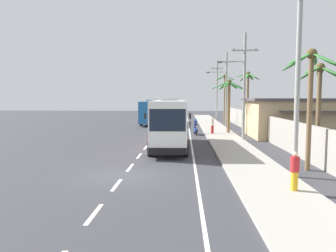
{
  "coord_description": "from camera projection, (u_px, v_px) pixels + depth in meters",
  "views": [
    {
      "loc": [
        3.01,
        -15.92,
        3.9
      ],
      "look_at": [
        1.76,
        9.18,
        1.7
      ],
      "focal_mm": 34.73,
      "sensor_mm": 36.0,
      "label": 1
    }
  ],
  "objects": [
    {
      "name": "pedestrian_near_kerb",
      "position": [
        295.0,
        170.0,
        13.13
      ],
      "size": [
        0.36,
        0.36,
        1.59
      ],
      "rotation": [
        0.0,
        0.0,
        5.3
      ],
      "color": "gold",
      "rests_on": "sidewalk_kerb"
    },
    {
      "name": "palm_nearest",
      "position": [
        319.0,
        90.0,
        19.34
      ],
      "size": [
        2.68,
        2.78,
        5.96
      ],
      "color": "brown",
      "rests_on": "ground"
    },
    {
      "name": "coach_bus_foreground",
      "position": [
        169.0,
        121.0,
        25.22
      ],
      "size": [
        3.06,
        10.81,
        3.95
      ],
      "color": "white",
      "rests_on": "ground"
    },
    {
      "name": "motorcycle_beside_bus",
      "position": [
        196.0,
        128.0,
        34.32
      ],
      "size": [
        0.56,
        1.96,
        1.66
      ],
      "color": "black",
      "rests_on": "ground"
    },
    {
      "name": "palm_third",
      "position": [
        229.0,
        95.0,
        34.76
      ],
      "size": [
        3.9,
        3.96,
        5.85
      ],
      "color": "brown",
      "rests_on": "ground"
    },
    {
      "name": "utility_pole_mid",
      "position": [
        243.0,
        84.0,
        28.94
      ],
      "size": [
        3.62,
        0.24,
        9.59
      ],
      "color": "#9E9E99",
      "rests_on": "ground"
    },
    {
      "name": "utility_pole_distant",
      "position": [
        217.0,
        89.0,
        55.61
      ],
      "size": [
        2.06,
        0.24,
        10.2
      ],
      "color": "#9E9E99",
      "rests_on": "ground"
    },
    {
      "name": "palm_fourth",
      "position": [
        248.0,
        88.0,
        39.16
      ],
      "size": [
        3.09,
        2.85,
        7.04
      ],
      "color": "brown",
      "rests_on": "ground"
    },
    {
      "name": "palm_farthest",
      "position": [
        225.0,
        89.0,
        46.15
      ],
      "size": [
        2.71,
        2.8,
        7.23
      ],
      "color": "brown",
      "rests_on": "ground"
    },
    {
      "name": "boundary_wall",
      "position": [
        267.0,
        128.0,
        29.64
      ],
      "size": [
        0.24,
        60.0,
        2.27
      ],
      "primitive_type": "cube",
      "color": "#9E998E",
      "rests_on": "ground"
    },
    {
      "name": "coach_bus_far_lane",
      "position": [
        153.0,
        111.0,
        48.33
      ],
      "size": [
        3.23,
        12.28,
        3.64
      ],
      "color": "#2366A8",
      "rests_on": "ground"
    },
    {
      "name": "roadside_building",
      "position": [
        313.0,
        118.0,
        32.03
      ],
      "size": [
        12.84,
        7.78,
        3.84
      ],
      "color": "tan",
      "rests_on": "ground"
    },
    {
      "name": "ground_plane",
      "position": [
        124.0,
        175.0,
        16.33
      ],
      "size": [
        160.0,
        160.0,
        0.0
      ],
      "primitive_type": "plane",
      "color": "#3A3A3F"
    },
    {
      "name": "pedestrian_midwalk",
      "position": [
        212.0,
        125.0,
        34.13
      ],
      "size": [
        0.36,
        0.36,
        1.72
      ],
      "rotation": [
        0.0,
        0.0,
        2.53
      ],
      "color": "red",
      "rests_on": "sidewalk_kerb"
    },
    {
      "name": "lane_markings",
      "position": [
        176.0,
        139.0,
        30.98
      ],
      "size": [
        3.78,
        71.13,
        0.01
      ],
      "color": "white",
      "rests_on": "ground"
    },
    {
      "name": "sidewalk_kerb",
      "position": [
        231.0,
        146.0,
        25.94
      ],
      "size": [
        3.2,
        90.0,
        0.14
      ],
      "primitive_type": "cube",
      "color": "#A8A399",
      "rests_on": "ground"
    },
    {
      "name": "utility_pole_far",
      "position": [
        226.0,
        87.0,
        42.28
      ],
      "size": [
        3.78,
        0.24,
        9.78
      ],
      "color": "#9E9E99",
      "rests_on": "ground"
    },
    {
      "name": "utility_pole_nearest",
      "position": [
        298.0,
        66.0,
        15.55
      ],
      "size": [
        2.15,
        0.24,
        10.48
      ],
      "color": "#9E9E99",
      "rests_on": "ground"
    },
    {
      "name": "palm_second",
      "position": [
        311.0,
        82.0,
        17.05
      ],
      "size": [
        3.19,
        3.25,
        6.46
      ],
      "color": "brown",
      "rests_on": "ground"
    }
  ]
}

